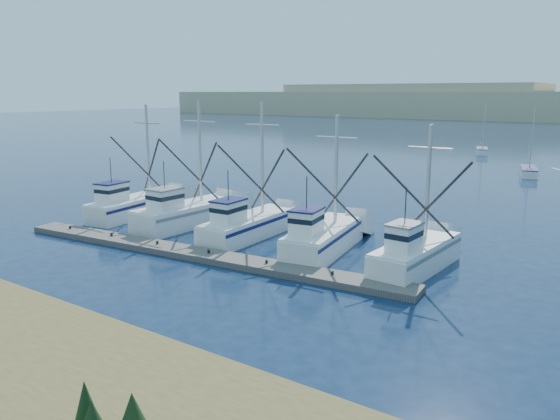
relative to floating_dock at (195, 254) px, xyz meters
name	(u,v)px	position (x,y,z in m)	size (l,w,h in m)	color
ground	(211,318)	(6.87, -6.33, -0.18)	(500.00, 500.00, 0.00)	#0C1E35
floating_dock	(195,254)	(0.00, 0.00, 0.00)	(27.36, 1.82, 0.36)	#635E58
trawler_fleet	(239,223)	(-0.78, 5.17, 0.78)	(26.76, 9.17, 9.11)	white
sailboat_near	(528,172)	(10.03, 46.61, 0.31)	(3.02, 6.30, 8.10)	white
sailboat_far	(482,151)	(-0.77, 67.43, 0.32)	(3.14, 5.75, 8.10)	white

